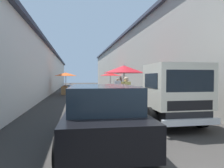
# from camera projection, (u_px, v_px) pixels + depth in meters

# --- Properties ---
(ground) EXTENTS (90.00, 90.00, 0.00)m
(ground) POSITION_uv_depth(u_px,v_px,m) (92.00, 97.00, 16.08)
(ground) COLOR #33302D
(building_left_whitewash) EXTENTS (49.80, 7.50, 4.61)m
(building_left_whitewash) POSITION_uv_depth(u_px,v_px,m) (8.00, 70.00, 16.81)
(building_left_whitewash) COLOR silver
(building_left_whitewash) RESTS_ON ground
(building_right_concrete) EXTENTS (49.80, 7.50, 6.29)m
(building_right_concrete) POSITION_uv_depth(u_px,v_px,m) (160.00, 63.00, 19.58)
(building_right_concrete) COLOR #A39E93
(building_right_concrete) RESTS_ON ground
(fruit_stall_near_right) EXTENTS (2.37, 2.37, 2.29)m
(fruit_stall_near_right) POSITION_uv_depth(u_px,v_px,m) (111.00, 77.00, 21.57)
(fruit_stall_near_right) COLOR #9E9EA3
(fruit_stall_near_right) RESTS_ON ground
(fruit_stall_mid_lane) EXTENTS (2.32, 2.32, 2.41)m
(fruit_stall_mid_lane) POSITION_uv_depth(u_px,v_px,m) (124.00, 74.00, 10.72)
(fruit_stall_mid_lane) COLOR #9E9EA3
(fruit_stall_mid_lane) RESTS_ON ground
(fruit_stall_near_left) EXTENTS (2.20, 2.20, 2.21)m
(fruit_stall_near_left) POSITION_uv_depth(u_px,v_px,m) (66.00, 78.00, 18.37)
(fruit_stall_near_left) COLOR #9E9EA3
(fruit_stall_near_left) RESTS_ON ground
(hatchback_car) EXTENTS (4.00, 2.10, 1.45)m
(hatchback_car) POSITION_uv_depth(u_px,v_px,m) (102.00, 114.00, 4.76)
(hatchback_car) COLOR black
(hatchback_car) RESTS_ON ground
(delivery_truck) EXTENTS (4.96, 2.06, 2.08)m
(delivery_truck) POSITION_uv_depth(u_px,v_px,m) (167.00, 95.00, 6.75)
(delivery_truck) COLOR black
(delivery_truck) RESTS_ON ground
(vendor_by_crates) EXTENTS (0.43, 0.52, 1.57)m
(vendor_by_crates) POSITION_uv_depth(u_px,v_px,m) (118.00, 86.00, 16.80)
(vendor_by_crates) COLOR navy
(vendor_by_crates) RESTS_ON ground
(vendor_in_shade) EXTENTS (0.46, 0.54, 1.68)m
(vendor_in_shade) POSITION_uv_depth(u_px,v_px,m) (126.00, 92.00, 8.98)
(vendor_in_shade) COLOR #665B4C
(vendor_in_shade) RESTS_ON ground
(parked_scooter) EXTENTS (1.68, 0.52, 1.14)m
(parked_scooter) POSITION_uv_depth(u_px,v_px,m) (69.00, 92.00, 15.94)
(parked_scooter) COLOR black
(parked_scooter) RESTS_ON ground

